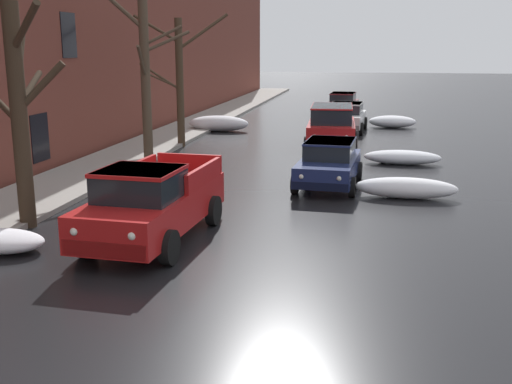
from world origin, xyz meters
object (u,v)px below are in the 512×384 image
Objects in this scene: sedan_maroon_queued_behind_truck at (343,104)px; pickup_truck_red_approaching_near_lane at (152,203)px; bare_tree_second_along_sidewalk at (20,109)px; bare_tree_mid_block at (145,67)px; suv_red_parked_kerbside_mid at (332,125)px; sedan_darkblue_parked_kerbside_close at (329,162)px; bare_tree_far_down_block at (179,77)px; sedan_white_parked_far_down_block at (346,116)px.

pickup_truck_red_approaching_near_lane is at bearing -96.46° from sedan_maroon_queued_behind_truck.
sedan_maroon_queued_behind_truck is (6.32, 25.44, -2.07)m from bare_tree_second_along_sidewalk.
bare_tree_mid_block is 1.53× the size of suv_red_parked_kerbside_mid.
sedan_maroon_queued_behind_truck is at bearing 91.52° from sedan_darkblue_parked_kerbside_close.
bare_tree_far_down_block reaches higher than sedan_white_parked_far_down_block.
bare_tree_far_down_block is at bearing 89.97° from bare_tree_second_along_sidewalk.
bare_tree_far_down_block reaches higher than suv_red_parked_kerbside_mid.
sedan_white_parked_far_down_block is (3.44, 19.28, -0.13)m from pickup_truck_red_approaching_near_lane.
pickup_truck_red_approaching_near_lane is (3.36, -12.97, -2.07)m from bare_tree_far_down_block.
bare_tree_far_down_block is 9.82m from sedan_darkblue_parked_kerbside_close.
bare_tree_second_along_sidewalk is 1.28× the size of sedan_white_parked_far_down_block.
bare_tree_mid_block is 1.19× the size of bare_tree_far_down_block.
sedan_white_parked_far_down_block is (6.79, 10.40, -2.74)m from bare_tree_mid_block.
bare_tree_mid_block reaches higher than bare_tree_second_along_sidewalk.
sedan_darkblue_parked_kerbside_close is (3.48, 6.29, -0.13)m from pickup_truck_red_approaching_near_lane.
suv_red_parked_kerbside_mid is 1.07× the size of sedan_white_parked_far_down_block.
bare_tree_mid_block reaches higher than pickup_truck_red_approaching_near_lane.
bare_tree_second_along_sidewalk is 1.20× the size of suv_red_parked_kerbside_mid.
suv_red_parked_kerbside_mid is at bearing 4.94° from bare_tree_far_down_block.
sedan_white_parked_far_down_block is at bearing 42.82° from bare_tree_far_down_block.
bare_tree_mid_block is at bearing 159.19° from sedan_darkblue_parked_kerbside_close.
sedan_maroon_queued_behind_truck is (-0.12, 12.54, -0.24)m from suv_red_parked_kerbside_mid.
pickup_truck_red_approaching_near_lane is (3.37, -0.62, -1.95)m from bare_tree_second_along_sidewalk.
bare_tree_mid_block is 1.52× the size of sedan_maroon_queued_behind_truck.
bare_tree_far_down_block reaches higher than pickup_truck_red_approaching_near_lane.
bare_tree_far_down_block is 9.53m from sedan_white_parked_far_down_block.
suv_red_parked_kerbside_mid reaches higher than sedan_maroon_queued_behind_truck.
pickup_truck_red_approaching_near_lane is at bearing -10.46° from bare_tree_second_along_sidewalk.
sedan_darkblue_parked_kerbside_close is at bearing 39.60° from bare_tree_second_along_sidewalk.
bare_tree_far_down_block is 1.27× the size of sedan_maroon_queued_behind_truck.
sedan_darkblue_parked_kerbside_close is 0.91× the size of sedan_maroon_queued_behind_truck.
pickup_truck_red_approaching_near_lane is 1.13× the size of sedan_maroon_queued_behind_truck.
pickup_truck_red_approaching_near_lane is 1.25× the size of sedan_darkblue_parked_kerbside_close.
bare_tree_mid_block reaches higher than bare_tree_far_down_block.
bare_tree_far_down_block is at bearing 90.24° from bare_tree_mid_block.
sedan_white_parked_far_down_block is 6.81m from sedan_maroon_queued_behind_truck.
bare_tree_second_along_sidewalk is 0.94× the size of bare_tree_far_down_block.
sedan_maroon_queued_behind_truck is (-0.52, 19.78, 0.00)m from sedan_darkblue_parked_kerbside_close.
bare_tree_far_down_block is at bearing 104.53° from pickup_truck_red_approaching_near_lane.
sedan_darkblue_parked_kerbside_close is 0.91× the size of suv_red_parked_kerbside_mid.
bare_tree_second_along_sidewalk is 1.32× the size of sedan_darkblue_parked_kerbside_close.
bare_tree_far_down_block reaches higher than sedan_darkblue_parked_kerbside_close.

